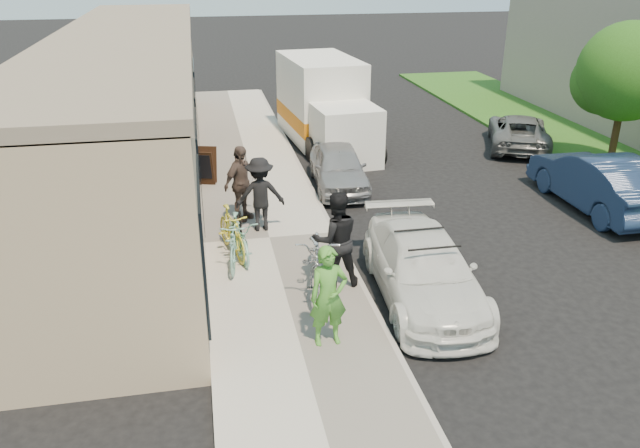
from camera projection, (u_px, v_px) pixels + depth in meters
ground at (390, 300)px, 12.12m from camera, size 120.00×120.00×0.00m
sidewalk at (270, 240)px, 14.44m from camera, size 3.00×34.00×0.15m
curb at (335, 235)px, 14.72m from camera, size 0.12×34.00×0.13m
storefront at (132, 110)px, 17.54m from camera, size 3.60×20.00×4.22m
bike_rack at (237, 229)px, 13.62m from camera, size 0.22×0.56×0.83m
sandwich_board at (204, 166)px, 17.55m from camera, size 0.76×0.77×1.01m
sedan_white at (423, 269)px, 11.95m from camera, size 2.06×4.47×1.31m
sedan_silver at (338, 167)px, 17.68m from camera, size 1.71×3.68×1.22m
moving_truck at (325, 107)px, 21.52m from camera, size 2.72×6.07×2.90m
far_car_blue at (598, 181)px, 16.19m from camera, size 1.60×4.54×1.50m
far_car_gray at (519, 131)px, 21.38m from camera, size 3.33×4.48×1.13m
median_tree at (625, 76)px, 18.06m from camera, size 2.85×2.85×4.37m
tandem_bike at (318, 258)px, 12.06m from camera, size 1.23×2.45×1.23m
woman_rider at (328, 296)px, 10.20m from camera, size 0.67×0.47×1.76m
man_standing at (336, 239)px, 12.01m from camera, size 0.97×0.76×1.94m
cruiser_bike_a at (235, 241)px, 12.98m from camera, size 0.77×1.80×1.05m
cruiser_bike_b at (240, 236)px, 13.38m from camera, size 0.84×1.81×0.92m
cruiser_bike_c at (232, 232)px, 13.43m from camera, size 0.89×1.80×1.04m
bystander_a at (260, 194)px, 14.50m from camera, size 1.15×0.67×1.77m
bystander_b at (241, 183)px, 15.05m from camera, size 1.10×1.09×1.86m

